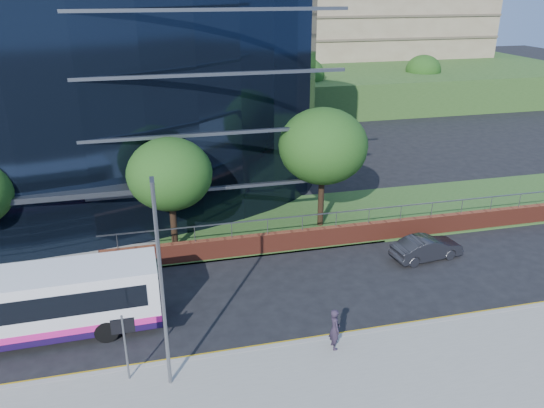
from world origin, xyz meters
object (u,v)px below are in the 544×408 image
object	(u,v)px
tree_far_c	(170,174)
tree_dist_e	(304,75)
parked_car	(427,248)
tree_far_d	(323,146)
tree_dist_f	(423,70)
city_bus	(27,305)
street_sign	(124,334)
pedestrian	(335,329)
streetlight_east	(161,283)

from	to	relation	value
tree_far_c	tree_dist_e	world-z (taller)	same
tree_dist_e	parked_car	world-z (taller)	tree_dist_e
tree_far_d	tree_dist_f	size ratio (longest dim) A/B	1.23
tree_dist_e	city_bus	distance (m)	44.59
street_sign	parked_car	xyz separation A→B (m)	(15.80, 6.19, -1.50)
street_sign	tree_dist_e	world-z (taller)	tree_dist_e
tree_dist_e	city_bus	size ratio (longest dim) A/B	0.58
parked_car	pedestrian	xyz separation A→B (m)	(-7.63, -6.29, 0.40)
pedestrian	streetlight_east	bearing A→B (deg)	93.67
tree_dist_e	city_bus	world-z (taller)	tree_dist_e
tree_dist_e	parked_car	bearing A→B (deg)	-95.97
pedestrian	tree_dist_e	bearing A→B (deg)	-15.71
tree_dist_e	tree_dist_f	xyz separation A→B (m)	(16.00, 2.00, -0.33)
tree_far_c	streetlight_east	distance (m)	11.22
street_sign	city_bus	size ratio (longest dim) A/B	0.25
city_bus	tree_dist_e	bearing A→B (deg)	56.92
parked_car	tree_dist_f	bearing A→B (deg)	-35.28
city_bus	parked_car	xyz separation A→B (m)	(19.83, 2.37, -0.94)
tree_dist_f	pedestrian	xyz separation A→B (m)	(-27.33, -43.69, -3.15)
tree_far_c	parked_car	bearing A→B (deg)	-18.28
city_bus	tree_far_d	bearing A→B (deg)	25.41
parked_car	tree_far_d	bearing A→B (deg)	31.07
city_bus	street_sign	bearing A→B (deg)	-44.64
street_sign	pedestrian	world-z (taller)	street_sign
parked_car	pedestrian	world-z (taller)	pedestrian
tree_dist_f	city_bus	xyz separation A→B (m)	(-39.53, -39.76, -2.62)
street_sign	tree_far_d	size ratio (longest dim) A/B	0.38
parked_car	tree_dist_e	bearing A→B (deg)	-13.47
tree_far_c	tree_dist_f	bearing A→B (deg)	45.00
tree_dist_f	city_bus	distance (m)	56.13
tree_far_d	parked_car	size ratio (longest dim) A/B	1.88
streetlight_east	city_bus	distance (m)	7.63
streetlight_east	pedestrian	world-z (taller)	streetlight_east
tree_far_c	streetlight_east	xyz separation A→B (m)	(-1.00, -11.17, -0.10)
pedestrian	city_bus	bearing A→B (deg)	71.67
street_sign	city_bus	world-z (taller)	city_bus
tree_far_d	pedestrian	world-z (taller)	tree_far_d
parked_car	city_bus	bearing A→B (deg)	89.32
tree_far_d	city_bus	distance (m)	17.73
street_sign	tree_far_c	distance (m)	11.14
tree_dist_f	streetlight_east	world-z (taller)	streetlight_east
city_bus	parked_car	size ratio (longest dim) A/B	2.81
city_bus	tree_far_c	bearing A→B (deg)	44.86
parked_car	tree_far_c	bearing A→B (deg)	64.22
street_sign	tree_dist_e	bearing A→B (deg)	64.88
street_sign	city_bus	xyz separation A→B (m)	(-4.03, 3.82, -0.56)
street_sign	pedestrian	distance (m)	8.24
parked_car	pedestrian	distance (m)	9.90
tree_dist_e	pedestrian	xyz separation A→B (m)	(-11.33, -41.69, -3.48)
tree_far_c	pedestrian	distance (m)	12.59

